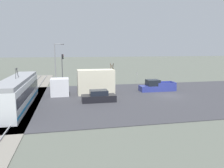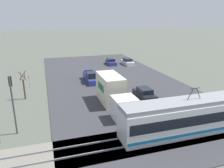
% 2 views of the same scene
% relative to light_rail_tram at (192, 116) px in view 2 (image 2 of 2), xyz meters
% --- Properties ---
extents(ground_plane, '(320.00, 320.00, 0.00)m').
position_rel_light_rail_tram_xyz_m(ground_plane, '(2.06, -20.33, -1.76)').
color(ground_plane, '#565B51').
extents(road_surface, '(22.68, 51.15, 0.08)m').
position_rel_light_rail_tram_xyz_m(road_surface, '(2.06, -20.33, -1.72)').
color(road_surface, '#38383D').
rests_on(road_surface, ground).
extents(rail_bed, '(59.35, 4.40, 0.22)m').
position_rel_light_rail_tram_xyz_m(rail_bed, '(2.06, 0.00, -1.71)').
color(rail_bed, gray).
rests_on(rail_bed, ground).
extents(light_rail_tram, '(14.75, 2.67, 4.59)m').
position_rel_light_rail_tram_xyz_m(light_rail_tram, '(0.00, 0.00, 0.00)').
color(light_rail_tram, silver).
rests_on(light_rail_tram, ground).
extents(box_truck, '(2.61, 9.41, 3.73)m').
position_rel_light_rail_tram_xyz_m(box_truck, '(5.34, -8.77, 0.04)').
color(box_truck, silver).
rests_on(box_truck, ground).
extents(pickup_truck, '(1.97, 5.89, 1.88)m').
position_rel_light_rail_tram_xyz_m(pickup_truck, '(5.73, -20.15, -0.97)').
color(pickup_truck, navy).
rests_on(pickup_truck, ground).
extents(sedan_car_0, '(1.89, 4.43, 1.53)m').
position_rel_light_rail_tram_xyz_m(sedan_car_0, '(0.38, -9.78, -1.05)').
color(sedan_car_0, black).
rests_on(sedan_car_0, ground).
extents(sedan_car_1, '(1.76, 4.23, 1.46)m').
position_rel_light_rail_tram_xyz_m(sedan_car_1, '(-1.75, -32.72, -1.08)').
color(sedan_car_1, navy).
rests_on(sedan_car_1, ground).
extents(sedan_car_2, '(1.83, 4.58, 1.54)m').
position_rel_light_rail_tram_xyz_m(sedan_car_2, '(-5.51, -31.37, -1.05)').
color(sedan_car_2, silver).
rests_on(sedan_car_2, ground).
extents(traffic_light_pole, '(0.28, 0.47, 5.88)m').
position_rel_light_rail_tram_xyz_m(traffic_light_pole, '(16.64, -4.98, 2.00)').
color(traffic_light_pole, '#47474C').
rests_on(traffic_light_pole, ground).
extents(street_tree, '(0.97, 0.81, 4.07)m').
position_rel_light_rail_tram_xyz_m(street_tree, '(16.44, -14.86, 0.09)').
color(street_tree, brown).
rests_on(street_tree, ground).
extents(no_parking_sign, '(0.32, 0.08, 2.04)m').
position_rel_light_rail_tram_xyz_m(no_parking_sign, '(16.07, -20.16, -0.51)').
color(no_parking_sign, gray).
rests_on(no_parking_sign, ground).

